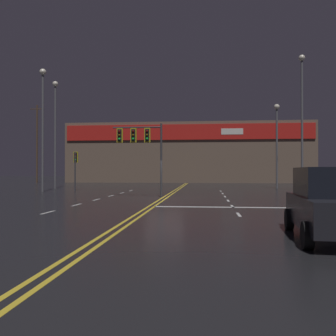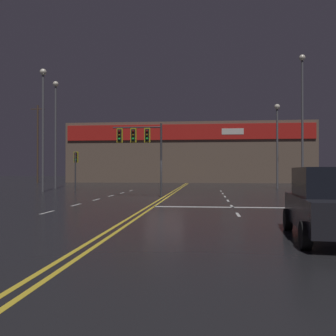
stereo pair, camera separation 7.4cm
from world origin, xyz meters
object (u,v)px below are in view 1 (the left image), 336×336
Objects in this scene: traffic_signal_corner_northwest at (76,162)px; streetlight_far_left at (55,121)px; traffic_signal_median at (140,140)px; streetlight_median_approach at (43,114)px; parked_car at (333,203)px; streetlight_near_left at (277,134)px; streetlight_far_median at (302,107)px.

traffic_signal_corner_northwest is 0.33× the size of streetlight_far_left.
traffic_signal_median reaches higher than traffic_signal_corner_northwest.
streetlight_median_approach is 27.43m from parked_car.
parked_car is (18.49, -26.37, -5.88)m from streetlight_far_left.
streetlight_far_left reaches higher than traffic_signal_corner_northwest.
streetlight_near_left is 1.95× the size of parked_car.
streetlight_far_left is at bearing -173.65° from streetlight_near_left.
traffic_signal_corner_northwest is at bearing -175.67° from streetlight_far_median.
parked_car is (-5.35, -24.47, -6.61)m from streetlight_far_median.
streetlight_far_median is (23.84, -1.89, 0.73)m from streetlight_far_left.
traffic_signal_corner_northwest is 0.80× the size of parked_car.
streetlight_far_left is (-22.43, -2.50, 1.25)m from streetlight_near_left.
traffic_signal_median is at bearing -46.57° from streetlight_far_left.
streetlight_median_approach is 2.39× the size of parked_car.
streetlight_far_median is at bearing 35.59° from traffic_signal_median.
traffic_signal_median is 18.19m from streetlight_near_left.
parked_car is (7.79, -15.07, -2.95)m from traffic_signal_median.
streetlight_median_approach is at bearing 129.87° from parked_car.
streetlight_near_left is at bearing 6.35° from streetlight_far_left.
parked_car is at bearing -54.97° from streetlight_far_left.
streetlight_median_approach is at bearing -77.42° from streetlight_far_left.
parked_car is at bearing -97.78° from streetlight_near_left.
traffic_signal_corner_northwest is 5.10m from streetlight_median_approach.
streetlight_far_left is 2.46× the size of parked_car.
streetlight_far_median is (20.47, 1.55, 4.95)m from traffic_signal_corner_northwest.
streetlight_far_median is at bearing -4.54° from streetlight_far_left.
streetlight_far_left is at bearing 133.43° from traffic_signal_median.
streetlight_far_left is at bearing 102.58° from streetlight_median_approach.
traffic_signal_median reaches higher than parked_car.
traffic_signal_corner_northwest is at bearing 123.42° from parked_car.
streetlight_near_left is 5.02m from streetlight_far_median.
traffic_signal_median is at bearing -130.39° from streetlight_near_left.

